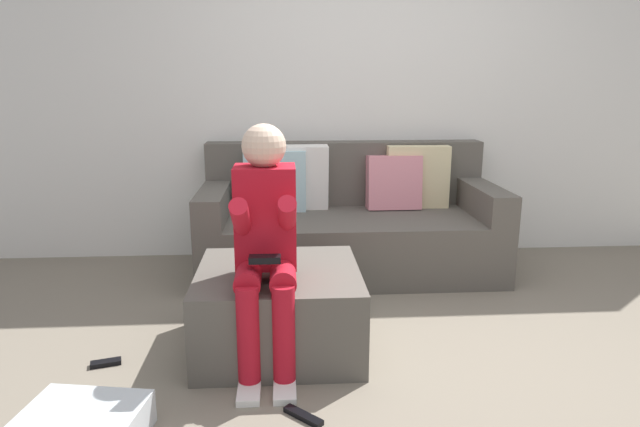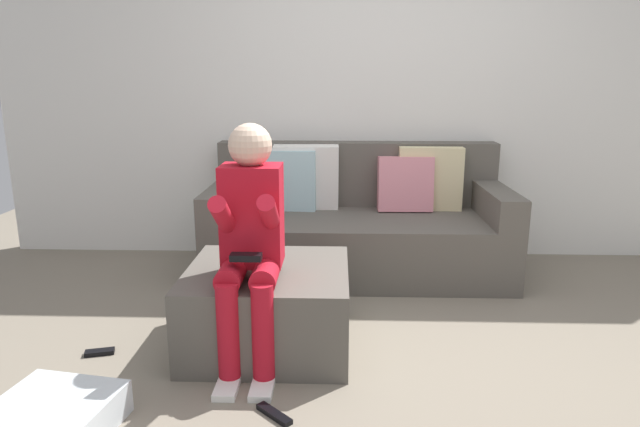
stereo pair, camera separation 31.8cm
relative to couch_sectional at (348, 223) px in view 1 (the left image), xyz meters
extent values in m
plane|color=slate|center=(0.16, -1.53, -0.34)|extent=(7.49, 7.49, 0.00)
cube|color=silver|center=(0.16, 0.43, 0.89)|extent=(5.76, 0.10, 2.45)
cube|color=#59544C|center=(0.00, -0.08, -0.13)|extent=(2.06, 0.92, 0.42)
cube|color=#59544C|center=(0.00, 0.29, 0.32)|extent=(2.06, 0.19, 0.47)
cube|color=#59544C|center=(-0.93, -0.08, 0.18)|extent=(0.18, 0.92, 0.21)
cube|color=#59544C|center=(0.94, -0.08, 0.18)|extent=(0.18, 0.92, 0.21)
cube|color=silver|center=(-0.51, 0.11, 0.30)|extent=(0.45, 0.20, 0.44)
cube|color=white|center=(-0.37, 0.13, 0.31)|extent=(0.47, 0.17, 0.48)
cube|color=beige|center=(0.53, 0.13, 0.31)|extent=(0.46, 0.12, 0.46)
cube|color=pink|center=(0.35, 0.11, 0.27)|extent=(0.39, 0.19, 0.40)
cube|color=#59544C|center=(-0.49, -1.19, -0.13)|extent=(0.81, 0.77, 0.42)
cube|color=red|center=(-0.54, -1.29, 0.38)|extent=(0.28, 0.22, 0.48)
sphere|color=beige|center=(-0.54, -1.29, 0.71)|extent=(0.20, 0.20, 0.20)
cylinder|color=red|center=(-0.62, -1.43, 0.14)|extent=(0.12, 0.28, 0.12)
cylinder|color=red|center=(-0.62, -1.57, -0.08)|extent=(0.10, 0.10, 0.45)
cube|color=white|center=(-0.62, -1.63, -0.32)|extent=(0.10, 0.22, 0.03)
cylinder|color=red|center=(-0.64, -1.42, 0.39)|extent=(0.08, 0.36, 0.29)
cylinder|color=red|center=(-0.46, -1.43, 0.14)|extent=(0.12, 0.28, 0.12)
cylinder|color=red|center=(-0.46, -1.57, -0.08)|extent=(0.10, 0.10, 0.45)
cube|color=white|center=(-0.46, -1.63, -0.32)|extent=(0.10, 0.22, 0.03)
cylinder|color=red|center=(-0.44, -1.41, 0.40)|extent=(0.08, 0.34, 0.27)
cube|color=black|center=(-0.54, -1.50, 0.24)|extent=(0.14, 0.06, 0.03)
cube|color=black|center=(-0.39, -1.83, -0.33)|extent=(0.16, 0.16, 0.02)
cube|color=black|center=(-1.08, -1.79, -0.33)|extent=(0.18, 0.12, 0.02)
cube|color=black|center=(-1.33, -1.33, -0.33)|extent=(0.15, 0.09, 0.02)
camera|label=1|loc=(-0.45, -3.81, 1.01)|focal=30.90mm
camera|label=2|loc=(-0.14, -3.81, 1.01)|focal=30.90mm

